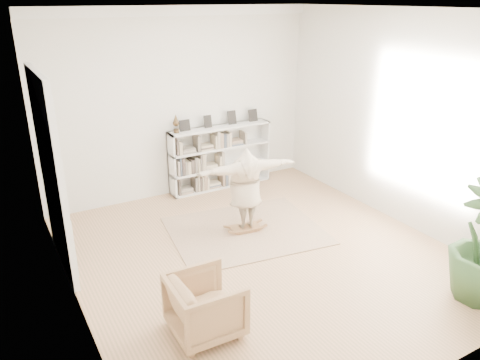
{
  "coord_description": "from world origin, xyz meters",
  "views": [
    {
      "loc": [
        -3.46,
        -5.35,
        3.75
      ],
      "look_at": [
        -0.17,
        0.4,
        1.14
      ],
      "focal_mm": 35.0,
      "sensor_mm": 36.0,
      "label": 1
    }
  ],
  "objects_px": {
    "armchair": "(205,306)",
    "rocker_board": "(245,228)",
    "bookshelf": "(220,158)",
    "person": "(246,187)"
  },
  "relations": [
    {
      "from": "bookshelf",
      "to": "rocker_board",
      "type": "relative_size",
      "value": 4.23
    },
    {
      "from": "bookshelf",
      "to": "rocker_board",
      "type": "distance_m",
      "value": 2.18
    },
    {
      "from": "person",
      "to": "armchair",
      "type": "bearing_deg",
      "value": 57.14
    },
    {
      "from": "armchair",
      "to": "rocker_board",
      "type": "distance_m",
      "value": 2.63
    },
    {
      "from": "bookshelf",
      "to": "rocker_board",
      "type": "xyz_separation_m",
      "value": [
        -0.58,
        -2.03,
        -0.57
      ]
    },
    {
      "from": "bookshelf",
      "to": "person",
      "type": "bearing_deg",
      "value": -105.97
    },
    {
      "from": "bookshelf",
      "to": "person",
      "type": "distance_m",
      "value": 2.11
    },
    {
      "from": "rocker_board",
      "to": "person",
      "type": "distance_m",
      "value": 0.76
    },
    {
      "from": "rocker_board",
      "to": "person",
      "type": "relative_size",
      "value": 0.3
    },
    {
      "from": "armchair",
      "to": "rocker_board",
      "type": "bearing_deg",
      "value": -39.14
    }
  ]
}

